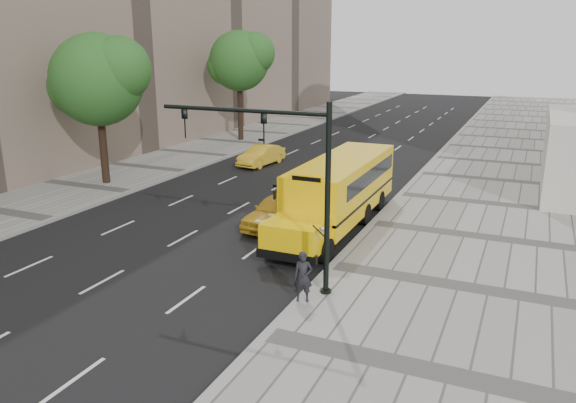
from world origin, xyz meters
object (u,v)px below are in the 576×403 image
at_px(taxi_near, 277,211).
at_px(taxi_far, 261,155).
at_px(traffic_signal, 287,172).
at_px(pedestrian, 303,277).
at_px(tree_c, 240,60).
at_px(tree_b, 99,79).
at_px(school_bus, 340,187).

height_order(taxi_near, taxi_far, taxi_near).
height_order(taxi_far, traffic_signal, traffic_signal).
bearing_deg(taxi_far, pedestrian, -53.00).
distance_m(tree_c, taxi_near, 23.96).
relative_size(tree_b, tree_c, 0.95).
xyz_separation_m(tree_b, taxi_near, (12.40, -2.94, -5.41)).
distance_m(school_bus, taxi_far, 13.65).
xyz_separation_m(tree_c, taxi_near, (12.41, -19.60, -5.98)).
relative_size(pedestrian, traffic_signal, 0.26).
bearing_deg(taxi_near, traffic_signal, -57.39).
height_order(school_bus, traffic_signal, traffic_signal).
bearing_deg(school_bus, taxi_far, 131.94).
distance_m(tree_b, taxi_near, 13.84).
bearing_deg(tree_c, tree_b, -89.98).
distance_m(tree_c, taxi_far, 11.57).
bearing_deg(taxi_far, tree_b, -116.76).
bearing_deg(pedestrian, traffic_signal, 118.10).
bearing_deg(taxi_far, taxi_near, -53.43).
bearing_deg(tree_c, traffic_signal, -58.75).
distance_m(taxi_far, traffic_signal, 20.54).
height_order(tree_b, school_bus, tree_b).
xyz_separation_m(taxi_far, pedestrian, (10.74, -18.62, 0.29)).
height_order(tree_b, taxi_near, tree_b).
distance_m(tree_b, pedestrian, 19.98).
relative_size(tree_c, taxi_near, 2.12).
bearing_deg(school_bus, tree_c, 129.47).
distance_m(tree_b, school_bus, 15.60).
relative_size(tree_c, traffic_signal, 1.43).
height_order(tree_c, school_bus, tree_c).
bearing_deg(tree_c, school_bus, -50.53).
xyz_separation_m(tree_c, traffic_signal, (15.60, -25.71, -2.62)).
relative_size(taxi_far, traffic_signal, 0.64).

